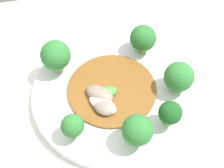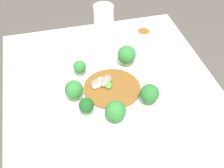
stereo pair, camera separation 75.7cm
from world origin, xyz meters
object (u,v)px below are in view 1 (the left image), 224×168
at_px(plate, 112,93).
at_px(broccoli_southwest, 143,38).
at_px(broccoli_west, 179,77).
at_px(broccoli_northwest, 170,113).
at_px(broccoli_north, 137,131).
at_px(broccoli_northeast, 73,126).
at_px(broccoli_southeast, 56,56).
at_px(stirfry_center, 108,93).

bearing_deg(plate, broccoli_southwest, -133.39).
xyz_separation_m(broccoli_west, broccoli_northwest, (0.04, 0.07, -0.00)).
height_order(plate, broccoli_north, broccoli_north).
bearing_deg(broccoli_northeast, broccoli_northwest, 176.41).
xyz_separation_m(broccoli_southeast, broccoli_west, (-0.22, 0.09, -0.01)).
distance_m(broccoli_southeast, stirfry_center, 0.12).
xyz_separation_m(plate, broccoli_southeast, (0.10, -0.07, 0.05)).
bearing_deg(broccoli_northwest, broccoli_northeast, -3.59).
relative_size(plate, broccoli_southwest, 4.71).
height_order(plate, broccoli_northeast, broccoli_northeast).
bearing_deg(broccoli_southeast, broccoli_southwest, -175.24).
xyz_separation_m(broccoli_west, stirfry_center, (0.13, -0.01, -0.03)).
distance_m(broccoli_northeast, stirfry_center, 0.11).
distance_m(broccoli_northeast, broccoli_southeast, 0.15).
height_order(plate, broccoli_southeast, broccoli_southeast).
relative_size(broccoli_west, broccoli_northwest, 1.13).
bearing_deg(broccoli_southwest, broccoli_northeast, 45.40).
xyz_separation_m(plate, broccoli_north, (-0.02, 0.12, 0.05)).
height_order(broccoli_southeast, broccoli_north, broccoli_southeast).
xyz_separation_m(broccoli_northwest, broccoli_north, (0.06, 0.02, 0.00)).
relative_size(broccoli_northeast, stirfry_center, 0.32).
height_order(plate, broccoli_southwest, broccoli_southwest).
relative_size(broccoli_west, broccoli_north, 0.97).
bearing_deg(plate, broccoli_southeast, -36.96).
distance_m(plate, broccoli_southwest, 0.13).
height_order(plate, broccoli_west, broccoli_west).
distance_m(broccoli_northwest, stirfry_center, 0.13).
xyz_separation_m(broccoli_southeast, stirfry_center, (-0.09, 0.08, -0.04)).
bearing_deg(broccoli_northeast, broccoli_west, -163.75).
relative_size(broccoli_west, broccoli_southwest, 1.01).
distance_m(broccoli_west, broccoli_north, 0.14).
bearing_deg(broccoli_northwest, plate, -48.11).
bearing_deg(stirfry_center, broccoli_southeast, -43.34).
relative_size(broccoli_northeast, broccoli_southeast, 0.75).
bearing_deg(broccoli_west, broccoli_northwest, 60.66).
bearing_deg(broccoli_northeast, broccoli_north, 161.92).
height_order(broccoli_southwest, stirfry_center, broccoli_southwest).
xyz_separation_m(broccoli_northeast, broccoli_northwest, (-0.17, 0.01, 0.00)).
bearing_deg(broccoli_southeast, broccoli_northwest, 137.39).
relative_size(broccoli_northwest, broccoli_north, 0.86).
xyz_separation_m(broccoli_west, broccoli_southwest, (0.04, -0.11, 0.00)).
bearing_deg(broccoli_northeast, broccoli_southwest, -134.60).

